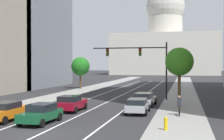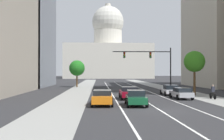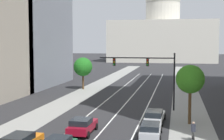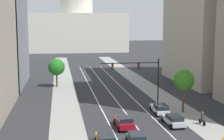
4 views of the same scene
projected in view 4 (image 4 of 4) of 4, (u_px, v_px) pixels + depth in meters
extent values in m
plane|color=#2B2B2D|center=(103.00, 84.00, 69.00)|extent=(400.00, 400.00, 0.00)
cube|color=gray|center=(64.00, 90.00, 62.72)|extent=(4.33, 130.00, 0.01)
cube|color=gray|center=(148.00, 87.00, 65.51)|extent=(4.33, 130.00, 0.01)
cube|color=white|center=(97.00, 100.00, 53.83)|extent=(0.16, 90.00, 0.01)
cube|color=white|center=(115.00, 100.00, 54.34)|extent=(0.16, 90.00, 0.01)
cube|color=white|center=(134.00, 99.00, 54.86)|extent=(0.16, 90.00, 0.01)
cube|color=beige|center=(77.00, 32.00, 160.01)|extent=(46.72, 29.90, 18.30)
cylinder|color=beige|center=(77.00, 5.00, 158.18)|extent=(15.51, 15.51, 8.36)
cube|color=black|center=(106.00, 137.00, 32.53)|extent=(1.78, 2.44, 0.49)
cylinder|color=black|center=(96.00, 140.00, 34.30)|extent=(0.24, 0.65, 0.64)
cylinder|color=black|center=(113.00, 139.00, 34.54)|extent=(0.24, 0.65, 0.64)
cube|color=black|center=(137.00, 136.00, 32.89)|extent=(1.69, 2.19, 0.55)
cylinder|color=black|center=(127.00, 140.00, 34.18)|extent=(0.25, 0.65, 0.64)
cylinder|color=black|center=(142.00, 140.00, 34.39)|extent=(0.25, 0.65, 0.64)
cube|color=#B2B5BA|center=(173.00, 120.00, 40.45)|extent=(1.79, 4.53, 0.56)
cube|color=black|center=(175.00, 117.00, 39.94)|extent=(1.62, 2.48, 0.47)
cylinder|color=black|center=(163.00, 119.00, 41.83)|extent=(0.23, 0.64, 0.64)
cylinder|color=black|center=(175.00, 119.00, 42.13)|extent=(0.23, 0.64, 0.64)
cylinder|color=black|center=(171.00, 127.00, 38.84)|extent=(0.23, 0.64, 0.64)
cylinder|color=black|center=(184.00, 126.00, 39.14)|extent=(0.23, 0.64, 0.64)
cube|color=silver|center=(159.00, 109.00, 45.94)|extent=(1.98, 4.77, 0.56)
cube|color=black|center=(161.00, 107.00, 44.98)|extent=(1.74, 2.50, 0.58)
cylinder|color=black|center=(151.00, 108.00, 47.44)|extent=(0.25, 0.65, 0.64)
cylinder|color=black|center=(162.00, 108.00, 47.66)|extent=(0.25, 0.65, 0.64)
cylinder|color=black|center=(156.00, 114.00, 44.30)|extent=(0.25, 0.65, 0.64)
cylinder|color=black|center=(169.00, 114.00, 44.52)|extent=(0.25, 0.65, 0.64)
cube|color=maroon|center=(124.00, 122.00, 39.39)|extent=(1.88, 4.36, 0.66)
cube|color=black|center=(125.00, 119.00, 38.81)|extent=(1.73, 2.01, 0.51)
cylinder|color=black|center=(115.00, 122.00, 40.73)|extent=(0.22, 0.64, 0.64)
cylinder|color=black|center=(129.00, 121.00, 41.03)|extent=(0.22, 0.64, 0.64)
cylinder|color=black|center=(119.00, 129.00, 37.83)|extent=(0.22, 0.64, 0.64)
cylinder|color=black|center=(134.00, 128.00, 38.14)|extent=(0.22, 0.64, 0.64)
cylinder|color=black|center=(158.00, 80.00, 52.34)|extent=(0.20, 0.20, 7.23)
cylinder|color=black|center=(130.00, 63.00, 51.16)|extent=(9.53, 0.14, 0.14)
cube|color=black|center=(139.00, 66.00, 51.47)|extent=(0.32, 0.28, 0.96)
sphere|color=red|center=(139.00, 64.00, 51.28)|extent=(0.20, 0.20, 0.20)
sphere|color=orange|center=(139.00, 66.00, 51.32)|extent=(0.20, 0.20, 0.20)
sphere|color=green|center=(139.00, 68.00, 51.36)|extent=(0.20, 0.20, 0.20)
cube|color=black|center=(112.00, 67.00, 50.77)|extent=(0.32, 0.28, 0.96)
sphere|color=red|center=(113.00, 65.00, 50.58)|extent=(0.20, 0.20, 0.20)
sphere|color=orange|center=(113.00, 67.00, 50.62)|extent=(0.20, 0.20, 0.20)
sphere|color=green|center=(113.00, 69.00, 50.66)|extent=(0.20, 0.20, 0.20)
sphere|color=yellow|center=(224.00, 137.00, 33.79)|extent=(0.26, 0.26, 0.26)
cylinder|color=black|center=(204.00, 123.00, 40.09)|extent=(0.09, 0.66, 0.66)
cylinder|color=black|center=(200.00, 121.00, 41.09)|extent=(0.09, 0.66, 0.66)
cube|color=black|center=(202.00, 120.00, 40.56)|extent=(0.12, 1.00, 0.36)
cube|color=#262833|center=(203.00, 116.00, 40.42)|extent=(0.38, 0.30, 0.64)
sphere|color=tan|center=(202.00, 112.00, 40.43)|extent=(0.22, 0.22, 0.22)
cylinder|color=#51381E|center=(57.00, 80.00, 65.55)|extent=(0.32, 0.32, 2.93)
sphere|color=#206E1F|center=(57.00, 67.00, 65.19)|extent=(3.41, 3.41, 3.41)
cylinder|color=#51381E|center=(183.00, 100.00, 46.37)|extent=(0.32, 0.32, 3.69)
sphere|color=#32751B|center=(184.00, 80.00, 45.97)|extent=(2.97, 2.97, 2.97)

